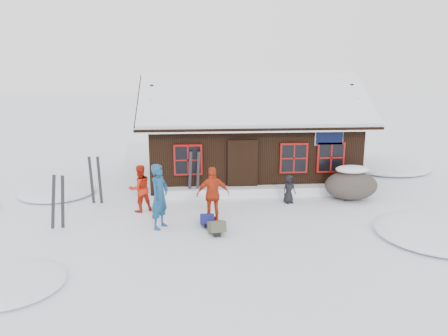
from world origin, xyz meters
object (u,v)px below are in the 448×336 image
at_px(skier_crouched, 289,189).
at_px(ski_pair_left, 58,203).
at_px(backpack_blue, 207,221).
at_px(boulder, 351,184).
at_px(ski_poles, 347,186).
at_px(skier_teal, 160,196).
at_px(backpack_olive, 217,229).
at_px(skier_orange_right, 213,195).
at_px(skier_orange_left, 140,188).

xyz_separation_m(skier_crouched, ski_pair_left, (-7.30, -1.82, 0.29)).
bearing_deg(backpack_blue, boulder, 26.08).
xyz_separation_m(ski_pair_left, backpack_blue, (4.37, -0.17, -0.64)).
height_order(skier_crouched, ski_poles, ski_poles).
distance_m(skier_teal, boulder, 7.03).
xyz_separation_m(skier_teal, skier_crouched, (4.32, 2.02, -0.47)).
height_order(skier_crouched, backpack_blue, skier_crouched).
bearing_deg(backpack_olive, skier_teal, 148.44).
bearing_deg(backpack_blue, skier_crouched, 36.98).
xyz_separation_m(skier_teal, boulder, (6.64, 2.29, -0.42)).
bearing_deg(skier_orange_right, ski_poles, -165.18).
bearing_deg(ski_pair_left, boulder, 17.30).
relative_size(skier_orange_left, backpack_olive, 2.70).
relative_size(skier_crouched, boulder, 0.54).
distance_m(ski_pair_left, backpack_olive, 4.73).
bearing_deg(ski_pair_left, ski_poles, 16.48).
xyz_separation_m(skier_teal, backpack_blue, (1.39, 0.03, -0.82)).
distance_m(skier_orange_right, skier_crouched, 3.20).
distance_m(skier_orange_left, backpack_olive, 3.31).
relative_size(ski_pair_left, backpack_blue, 3.05).
bearing_deg(skier_crouched, skier_orange_right, -171.06).
relative_size(ski_pair_left, ski_poles, 1.45).
relative_size(skier_orange_left, ski_pair_left, 0.93).
distance_m(boulder, backpack_olive, 5.82).
xyz_separation_m(boulder, backpack_olive, (-5.00, -2.95, -0.40)).
bearing_deg(ski_poles, ski_pair_left, -168.56).
relative_size(skier_teal, skier_orange_right, 1.12).
bearing_deg(skier_orange_left, backpack_olive, 108.77).
relative_size(skier_crouched, backpack_olive, 1.74).
bearing_deg(skier_teal, skier_orange_right, -47.97).
relative_size(skier_orange_left, boulder, 0.84).
relative_size(ski_poles, backpack_olive, 2.00).
height_order(skier_orange_left, ski_pair_left, ski_pair_left).
relative_size(skier_teal, backpack_blue, 3.52).
xyz_separation_m(ski_poles, backpack_blue, (-5.04, -2.07, -0.39)).
xyz_separation_m(skier_teal, skier_orange_left, (-0.74, 1.54, -0.19)).
relative_size(skier_orange_left, backpack_blue, 2.84).
relative_size(skier_orange_left, skier_crouched, 1.55).
bearing_deg(skier_crouched, ski_poles, -19.45).
distance_m(skier_orange_right, backpack_olive, 1.29).
height_order(skier_teal, boulder, skier_teal).
bearing_deg(boulder, backpack_olive, -149.46).
relative_size(skier_orange_right, ski_pair_left, 1.03).
distance_m(ski_pair_left, backpack_blue, 4.42).
height_order(skier_orange_left, ski_poles, skier_orange_left).
distance_m(skier_crouched, ski_poles, 2.11).
bearing_deg(ski_pair_left, skier_orange_right, 7.68).
relative_size(ski_pair_left, backpack_olive, 2.90).
relative_size(boulder, backpack_olive, 3.24).
height_order(backpack_blue, backpack_olive, backpack_olive).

